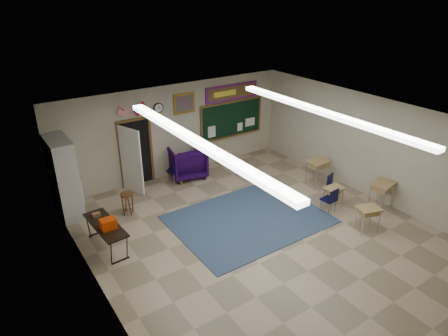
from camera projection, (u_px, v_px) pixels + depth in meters
floor at (261, 236)px, 10.12m from camera, size 9.00×9.00×0.00m
back_wall at (175, 130)px, 12.86m from camera, size 8.00×0.04×3.00m
left_wall at (98, 238)px, 7.45m from camera, size 0.04×9.00×3.00m
right_wall at (371, 148)px, 11.52m from camera, size 0.04×9.00×3.00m
ceiling at (267, 123)px, 8.85m from camera, size 8.00×9.00×0.04m
area_rug at (249, 219)px, 10.82m from camera, size 4.00×3.00×0.02m
fluorescent_strips at (267, 126)px, 8.88m from camera, size 3.86×6.00×0.10m
doorway at (135, 155)px, 12.18m from camera, size 1.10×0.89×2.16m
chalkboard at (232, 120)px, 13.97m from camera, size 2.55×0.14×1.30m
bulletin_board at (232, 92)px, 13.56m from camera, size 2.10×0.05×0.55m
framed_art_print at (184, 103)px, 12.66m from camera, size 0.75×0.05×0.65m
wall_clock at (158, 108)px, 12.20m from camera, size 0.32×0.05×0.32m
wall_flags at (132, 108)px, 11.69m from camera, size 1.16×0.06×0.70m
storage_cabinet at (64, 178)px, 10.66m from camera, size 0.59×1.25×2.20m
wingback_armchair at (187, 162)px, 13.03m from camera, size 1.31×1.33×1.04m
student_chair_reading at (174, 171)px, 12.65m from camera, size 0.48×0.48×0.79m
student_chair_desk_a at (329, 200)px, 11.01m from camera, size 0.40×0.40×0.75m
student_chair_desk_b at (334, 187)px, 11.70m from camera, size 0.47×0.47×0.75m
student_desk_front_left at (333, 196)px, 11.24m from camera, size 0.54×0.41×0.64m
student_desk_front_right at (318, 171)px, 12.54m from camera, size 0.68×0.52×0.81m
student_desk_back_left at (367, 218)px, 10.18m from camera, size 0.67×0.57×0.68m
student_desk_back_right at (381, 194)px, 11.16m from camera, size 0.75×0.62×0.81m
folding_table at (107, 235)px, 9.54m from camera, size 0.62×1.60×0.89m
wooden_stool at (128, 203)px, 10.95m from camera, size 0.36×0.36×0.63m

